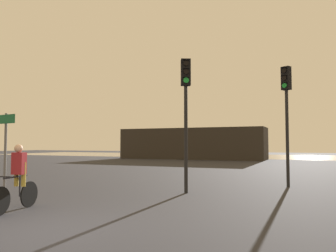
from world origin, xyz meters
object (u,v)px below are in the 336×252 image
Objects in this scene: traffic_light_center at (186,100)px; distant_building at (192,144)px; traffic_light_far_right at (287,103)px; direction_sign_post at (5,142)px; cyclist at (18,177)px.

distant_building is at bearing -97.65° from traffic_light_center.
direction_sign_post is at bearing 62.91° from traffic_light_far_right.
traffic_light_far_right is 1.77× the size of direction_sign_post.
distant_building is 3.47× the size of traffic_light_center.
traffic_light_far_right is at bearing -162.08° from traffic_light_center.
traffic_light_far_right is 10.04m from direction_sign_post.
direction_sign_post is at bearing -83.68° from distant_building.
cyclist is (-2.82, -4.33, -2.31)m from traffic_light_center.
traffic_light_far_right reaches higher than traffic_light_center.
distant_building is 28.28m from cyclist.
distant_building is 24.83m from traffic_light_center.
traffic_light_far_right is 9.63m from cyclist.
distant_building is 6.01× the size of direction_sign_post.
traffic_light_center is at bearing -71.34° from distant_building.
direction_sign_post is (-5.01, -2.87, -1.43)m from traffic_light_center.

